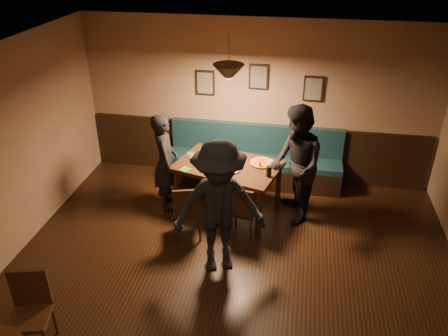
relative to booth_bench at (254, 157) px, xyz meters
name	(u,v)px	position (x,y,z in m)	size (l,w,h in m)	color
floor	(220,318)	(0.00, -3.20, -0.50)	(7.00, 7.00, 0.00)	black
ceiling	(218,88)	(0.00, -3.20, 2.30)	(7.00, 7.00, 0.00)	silver
wall_back	(258,102)	(0.00, 0.30, 0.90)	(6.00, 6.00, 0.00)	#8C704F
wainscot	(256,150)	(0.00, 0.27, 0.00)	(5.88, 0.06, 1.00)	black
booth_bench	(254,157)	(0.00, 0.00, 0.00)	(3.00, 0.60, 1.00)	#0F232D
picture_left	(205,83)	(-0.90, 0.27, 1.20)	(0.32, 0.04, 0.42)	black
picture_center	(259,77)	(0.00, 0.27, 1.35)	(0.32, 0.04, 0.42)	black
picture_right	(313,89)	(0.90, 0.27, 1.20)	(0.32, 0.04, 0.42)	black
pendant_lamp	(229,73)	(-0.30, -0.94, 1.75)	(0.44, 0.44, 0.25)	black
dining_table	(228,188)	(-0.30, -0.94, -0.09)	(1.54, 0.99, 0.83)	black
chair_near_left	(187,210)	(-0.76, -1.71, -0.06)	(0.39, 0.39, 0.88)	black
chair_near_right	(243,209)	(0.03, -1.52, -0.08)	(0.37, 0.37, 0.85)	black
diner_left	(165,162)	(-1.28, -0.99, 0.30)	(0.58, 0.38, 1.60)	black
diner_right	(296,166)	(0.73, -0.97, 0.42)	(0.90, 0.70, 1.84)	black
diner_front	(219,208)	(-0.18, -2.29, 0.42)	(1.19, 0.69, 1.85)	black
pizza_a	(202,158)	(-0.72, -0.85, 0.35)	(0.36, 0.36, 0.04)	orange
pizza_b	(229,169)	(-0.25, -1.12, 0.34)	(0.34, 0.34, 0.04)	#C47C24
pizza_c	(262,163)	(0.21, -0.83, 0.35)	(0.37, 0.37, 0.04)	orange
soda_glass	(269,171)	(0.35, -1.20, 0.41)	(0.08, 0.08, 0.17)	black
tabasco_bottle	(260,165)	(0.20, -0.98, 0.39)	(0.03, 0.03, 0.13)	maroon
napkin_a	(192,154)	(-0.93, -0.69, 0.33)	(0.13, 0.13, 0.01)	#1A651C
napkin_b	(185,169)	(-0.90, -1.21, 0.33)	(0.14, 0.14, 0.01)	#1D702B
cutlery_set	(222,176)	(-0.32, -1.33, 0.33)	(0.02, 0.17, 0.00)	#B7B8BC
cafe_chair_far	(29,316)	(-1.88, -3.96, -0.04)	(0.41, 0.41, 0.92)	black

